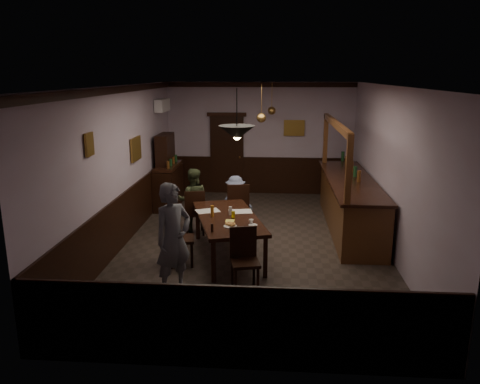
# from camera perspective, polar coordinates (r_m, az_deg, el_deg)

# --- Properties ---
(room) EXTENTS (5.01, 8.01, 3.01)m
(room) POSITION_cam_1_polar(r_m,az_deg,el_deg) (8.74, 1.62, 2.96)
(room) COLOR #2D2621
(room) RESTS_ON ground
(dining_table) EXTENTS (1.58, 2.39, 0.75)m
(dining_table) POSITION_cam_1_polar(r_m,az_deg,el_deg) (8.32, -1.48, -3.42)
(dining_table) COLOR black
(dining_table) RESTS_ON ground
(chair_far_left) EXTENTS (0.50, 0.50, 0.94)m
(chair_far_left) POSITION_cam_1_polar(r_m,az_deg,el_deg) (9.51, -5.56, -2.26)
(chair_far_left) COLOR black
(chair_far_left) RESTS_ON ground
(chair_far_right) EXTENTS (0.52, 0.52, 1.04)m
(chair_far_right) POSITION_cam_1_polar(r_m,az_deg,el_deg) (9.62, -0.28, -1.67)
(chair_far_right) COLOR black
(chair_far_right) RESTS_ON ground
(chair_near) EXTENTS (0.50, 0.50, 0.96)m
(chair_near) POSITION_cam_1_polar(r_m,az_deg,el_deg) (7.16, 0.52, -7.79)
(chair_near) COLOR black
(chair_near) RESTS_ON ground
(chair_side) EXTENTS (0.49, 0.49, 0.99)m
(chair_side) POSITION_cam_1_polar(r_m,az_deg,el_deg) (8.08, -7.75, -5.19)
(chair_side) COLOR black
(chair_side) RESTS_ON ground
(person_standing) EXTENTS (0.71, 0.73, 1.69)m
(person_standing) POSITION_cam_1_polar(r_m,az_deg,el_deg) (6.97, -8.14, -5.72)
(person_standing) COLOR slate
(person_standing) RESTS_ON ground
(person_seated_left) EXTENTS (0.71, 0.58, 1.33)m
(person_seated_left) POSITION_cam_1_polar(r_m,az_deg,el_deg) (9.74, -5.76, -0.98)
(person_seated_left) COLOR #3A4429
(person_seated_left) RESTS_ON ground
(person_seated_right) EXTENTS (0.79, 0.53, 1.13)m
(person_seated_right) POSITION_cam_1_polar(r_m,az_deg,el_deg) (9.89, -0.56, -1.23)
(person_seated_right) COLOR slate
(person_seated_right) RESTS_ON ground
(newspaper_left) EXTENTS (0.51, 0.45, 0.01)m
(newspaper_left) POSITION_cam_1_polar(r_m,az_deg,el_deg) (8.63, -3.96, -2.32)
(newspaper_left) COLOR silver
(newspaper_left) RESTS_ON dining_table
(newspaper_right) EXTENTS (0.47, 0.37, 0.01)m
(newspaper_right) POSITION_cam_1_polar(r_m,az_deg,el_deg) (8.57, 0.04, -2.40)
(newspaper_right) COLOR silver
(newspaper_right) RESTS_ON dining_table
(napkin) EXTENTS (0.19, 0.19, 0.00)m
(napkin) POSITION_cam_1_polar(r_m,az_deg,el_deg) (8.06, -1.23, -3.51)
(napkin) COLOR #DDCD51
(napkin) RESTS_ON dining_table
(saucer) EXTENTS (0.15, 0.15, 0.01)m
(saucer) POSITION_cam_1_polar(r_m,az_deg,el_deg) (7.82, 1.58, -4.05)
(saucer) COLOR white
(saucer) RESTS_ON dining_table
(coffee_cup) EXTENTS (0.10, 0.10, 0.07)m
(coffee_cup) POSITION_cam_1_polar(r_m,az_deg,el_deg) (7.87, 1.37, -3.60)
(coffee_cup) COLOR white
(coffee_cup) RESTS_ON saucer
(pastry_plate) EXTENTS (0.22, 0.22, 0.01)m
(pastry_plate) POSITION_cam_1_polar(r_m,az_deg,el_deg) (7.75, -1.21, -4.19)
(pastry_plate) COLOR white
(pastry_plate) RESTS_ON dining_table
(pastry_ring_a) EXTENTS (0.13, 0.13, 0.04)m
(pastry_ring_a) POSITION_cam_1_polar(r_m,az_deg,el_deg) (7.80, -1.36, -3.86)
(pastry_ring_a) COLOR #C68C47
(pastry_ring_a) RESTS_ON pastry_plate
(pastry_ring_b) EXTENTS (0.13, 0.13, 0.04)m
(pastry_ring_b) POSITION_cam_1_polar(r_m,az_deg,el_deg) (7.77, -1.00, -3.95)
(pastry_ring_b) COLOR #C68C47
(pastry_ring_b) RESTS_ON pastry_plate
(soda_can) EXTENTS (0.07, 0.07, 0.12)m
(soda_can) POSITION_cam_1_polar(r_m,az_deg,el_deg) (8.19, -0.84, -2.80)
(soda_can) COLOR yellow
(soda_can) RESTS_ON dining_table
(beer_glass) EXTENTS (0.06, 0.06, 0.20)m
(beer_glass) POSITION_cam_1_polar(r_m,az_deg,el_deg) (8.28, -3.41, -2.33)
(beer_glass) COLOR #BF721E
(beer_glass) RESTS_ON dining_table
(water_glass) EXTENTS (0.06, 0.06, 0.15)m
(water_glass) POSITION_cam_1_polar(r_m,az_deg,el_deg) (8.37, -1.17, -2.30)
(water_glass) COLOR silver
(water_glass) RESTS_ON dining_table
(pepper_mill) EXTENTS (0.04, 0.04, 0.14)m
(pepper_mill) POSITION_cam_1_polar(r_m,az_deg,el_deg) (7.49, -3.42, -4.39)
(pepper_mill) COLOR black
(pepper_mill) RESTS_ON dining_table
(sideboard) EXTENTS (0.49, 1.36, 1.80)m
(sideboard) POSITION_cam_1_polar(r_m,az_deg,el_deg) (11.61, -8.79, 1.71)
(sideboard) COLOR black
(sideboard) RESTS_ON ground
(bar_counter) EXTENTS (0.94, 4.05, 2.27)m
(bar_counter) POSITION_cam_1_polar(r_m,az_deg,el_deg) (10.12, 13.22, -1.21)
(bar_counter) COLOR #492913
(bar_counter) RESTS_ON ground
(door_back) EXTENTS (0.90, 0.06, 2.10)m
(door_back) POSITION_cam_1_polar(r_m,az_deg,el_deg) (12.76, -1.60, 4.52)
(door_back) COLOR black
(door_back) RESTS_ON ground
(ac_unit) EXTENTS (0.20, 0.85, 0.30)m
(ac_unit) POSITION_cam_1_polar(r_m,az_deg,el_deg) (11.82, -9.46, 10.39)
(ac_unit) COLOR white
(ac_unit) RESTS_ON ground
(picture_left_small) EXTENTS (0.04, 0.28, 0.36)m
(picture_left_small) POSITION_cam_1_polar(r_m,az_deg,el_deg) (7.60, -17.90, 5.54)
(picture_left_small) COLOR olive
(picture_left_small) RESTS_ON ground
(picture_left_large) EXTENTS (0.04, 0.62, 0.48)m
(picture_left_large) POSITION_cam_1_polar(r_m,az_deg,el_deg) (9.90, -12.57, 5.15)
(picture_left_large) COLOR olive
(picture_left_large) RESTS_ON ground
(picture_back) EXTENTS (0.55, 0.04, 0.42)m
(picture_back) POSITION_cam_1_polar(r_m,az_deg,el_deg) (12.61, 6.62, 7.76)
(picture_back) COLOR olive
(picture_back) RESTS_ON ground
(pendant_iron) EXTENTS (0.56, 0.56, 0.78)m
(pendant_iron) POSITION_cam_1_polar(r_m,az_deg,el_deg) (7.20, -0.39, 7.23)
(pendant_iron) COLOR black
(pendant_iron) RESTS_ON ground
(pendant_brass_mid) EXTENTS (0.20, 0.20, 0.81)m
(pendant_brass_mid) POSITION_cam_1_polar(r_m,az_deg,el_deg) (10.00, 2.62, 9.02)
(pendant_brass_mid) COLOR #BF8C3F
(pendant_brass_mid) RESTS_ON ground
(pendant_brass_far) EXTENTS (0.20, 0.20, 0.81)m
(pendant_brass_far) POSITION_cam_1_polar(r_m,az_deg,el_deg) (11.95, 3.88, 9.86)
(pendant_brass_far) COLOR #BF8C3F
(pendant_brass_far) RESTS_ON ground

